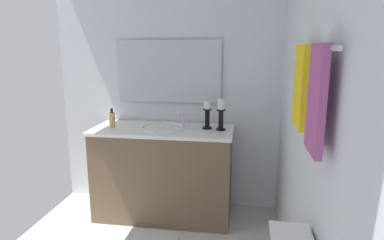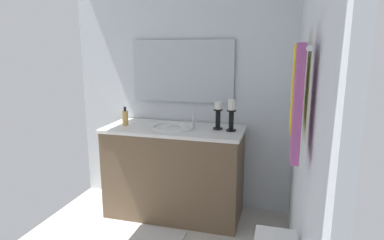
% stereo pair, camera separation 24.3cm
% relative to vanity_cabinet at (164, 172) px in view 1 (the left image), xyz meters
% --- Properties ---
extents(wall_back, '(2.51, 0.04, 2.45)m').
position_rel_vanity_cabinet_xyz_m(wall_back, '(0.93, 1.11, 0.79)').
color(wall_back, silver).
rests_on(wall_back, ground).
extents(wall_left, '(0.04, 2.24, 2.45)m').
position_rel_vanity_cabinet_xyz_m(wall_left, '(-0.33, -0.02, 0.79)').
color(wall_left, silver).
rests_on(wall_left, ground).
extents(vanity_cabinet, '(0.58, 1.31, 0.87)m').
position_rel_vanity_cabinet_xyz_m(vanity_cabinet, '(0.00, 0.00, 0.00)').
color(vanity_cabinet, brown).
rests_on(vanity_cabinet, ground).
extents(sink_basin, '(0.40, 0.40, 0.24)m').
position_rel_vanity_cabinet_xyz_m(sink_basin, '(-0.00, 0.00, 0.40)').
color(sink_basin, white).
rests_on(sink_basin, vanity_cabinet).
extents(mirror, '(0.02, 1.02, 0.61)m').
position_rel_vanity_cabinet_xyz_m(mirror, '(-0.28, 0.00, 0.94)').
color(mirror, silver).
extents(candle_holder_tall, '(0.09, 0.09, 0.28)m').
position_rel_vanity_cabinet_xyz_m(candle_holder_tall, '(-0.02, 0.53, 0.58)').
color(candle_holder_tall, black).
rests_on(candle_holder_tall, vanity_cabinet).
extents(candle_holder_short, '(0.09, 0.09, 0.25)m').
position_rel_vanity_cabinet_xyz_m(candle_holder_short, '(-0.05, 0.41, 0.57)').
color(candle_holder_short, black).
rests_on(candle_holder_short, vanity_cabinet).
extents(soap_bottle, '(0.06, 0.06, 0.18)m').
position_rel_vanity_cabinet_xyz_m(soap_bottle, '(0.04, -0.48, 0.51)').
color(soap_bottle, '#E5B259').
rests_on(soap_bottle, vanity_cabinet).
extents(towel_bar, '(0.84, 0.02, 0.02)m').
position_rel_vanity_cabinet_xyz_m(towel_bar, '(1.30, 1.05, 1.16)').
color(towel_bar, silver).
extents(towel_near_vanity, '(0.28, 0.03, 0.44)m').
position_rel_vanity_cabinet_xyz_m(towel_near_vanity, '(1.09, 1.03, 0.96)').
color(towel_near_vanity, yellow).
rests_on(towel_near_vanity, towel_bar).
extents(towel_center, '(0.24, 0.03, 0.45)m').
position_rel_vanity_cabinet_xyz_m(towel_center, '(1.51, 1.03, 0.96)').
color(towel_center, '#A54C8C').
rests_on(towel_center, towel_bar).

